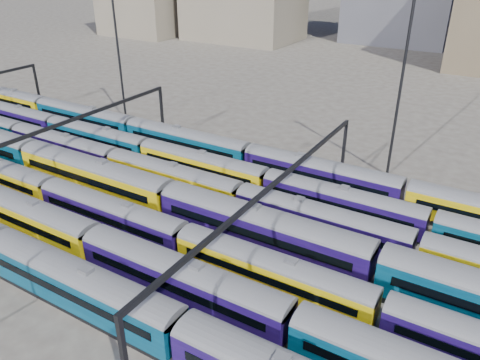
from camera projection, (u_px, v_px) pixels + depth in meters
The scene contains 11 objects.
ground at pixel (190, 226), 51.10m from camera, with size 500.00×500.00×0.00m, color #45403A.
rake_1 at pixel (181, 276), 39.18m from camera, with size 144.00×3.01×5.06m.
rake_2 at pixel (272, 269), 40.37m from camera, with size 132.58×2.77×4.65m.
rake_3 at pixel (169, 197), 50.98m from camera, with size 137.06×3.34×5.64m.
rake_4 at pixel (172, 176), 56.67m from camera, with size 95.69×2.81×4.71m.
rake_5 at pixel (146, 149), 64.46m from camera, with size 112.51×2.75×4.61m.
rake_6 at pixel (248, 155), 62.01m from camera, with size 122.32×2.98×5.02m.
gantry_1 at pixel (55, 134), 57.25m from camera, with size 0.35×40.35×8.03m.
gantry_2 at pixel (273, 194), 43.46m from camera, with size 0.35×40.35×8.03m.
mast_1 at pixel (117, 39), 75.48m from camera, with size 1.40×0.50×25.60m.
mast_3 at pixel (403, 71), 56.32m from camera, with size 1.40×0.50×25.60m.
Camera 1 is at (27.06, -34.36, 27.48)m, focal length 35.00 mm.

